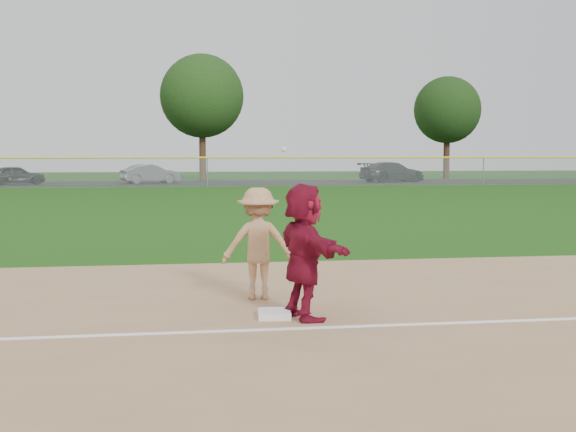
{
  "coord_description": "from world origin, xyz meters",
  "views": [
    {
      "loc": [
        -1.67,
        -9.94,
        2.31
      ],
      "look_at": [
        0.0,
        1.5,
        1.3
      ],
      "focal_mm": 45.0,
      "sensor_mm": 36.0,
      "label": 1
    }
  ],
  "objects": [
    {
      "name": "first_base",
      "position": [
        -0.43,
        -0.11,
        0.07
      ],
      "size": [
        0.48,
        0.48,
        0.1
      ],
      "primitive_type": "cube",
      "rotation": [
        0.0,
        0.0,
        -0.08
      ],
      "color": "white",
      "rests_on": "infield_dirt"
    },
    {
      "name": "car_mid",
      "position": [
        -4.11,
        45.93,
        0.73
      ],
      "size": [
        4.65,
        3.0,
        1.45
      ],
      "primitive_type": "imported",
      "rotation": [
        0.0,
        0.0,
        1.94
      ],
      "color": "#5C5F64",
      "rests_on": "parking_asphalt"
    },
    {
      "name": "tree_2",
      "position": [
        0.0,
        51.5,
        7.06
      ],
      "size": [
        7.0,
        7.0,
        10.58
      ],
      "color": "#392614",
      "rests_on": "ground"
    },
    {
      "name": "tree_3",
      "position": [
        22.0,
        52.8,
        6.16
      ],
      "size": [
        6.0,
        6.0,
        9.19
      ],
      "color": "#361F13",
      "rests_on": "ground"
    },
    {
      "name": "foul_line",
      "position": [
        0.0,
        -0.8,
        0.03
      ],
      "size": [
        60.0,
        0.1,
        0.01
      ],
      "primitive_type": "cube",
      "color": "white",
      "rests_on": "infield_dirt"
    },
    {
      "name": "outfield_fence",
      "position": [
        0.0,
        40.0,
        1.96
      ],
      "size": [
        110.0,
        0.12,
        110.0
      ],
      "color": "#999EA0",
      "rests_on": "ground"
    },
    {
      "name": "first_base_play",
      "position": [
        -0.51,
        1.23,
        0.9
      ],
      "size": [
        1.17,
        1.01,
        2.38
      ],
      "color": "#A1A1A3",
      "rests_on": "infield_dirt"
    },
    {
      "name": "car_left",
      "position": [
        -13.78,
        45.33,
        0.7
      ],
      "size": [
        4.38,
        3.01,
        1.38
      ],
      "primitive_type": "imported",
      "rotation": [
        0.0,
        0.0,
        1.95
      ],
      "color": "black",
      "rests_on": "parking_asphalt"
    },
    {
      "name": "car_right",
      "position": [
        14.93,
        46.0,
        0.8
      ],
      "size": [
        5.87,
        3.73,
        1.58
      ],
      "primitive_type": "imported",
      "rotation": [
        0.0,
        0.0,
        1.87
      ],
      "color": "black",
      "rests_on": "parking_asphalt"
    },
    {
      "name": "base_runner",
      "position": [
        -0.03,
        -0.23,
        0.96
      ],
      "size": [
        1.02,
        1.83,
        1.88
      ],
      "primitive_type": "imported",
      "rotation": [
        0.0,
        0.0,
        1.85
      ],
      "color": "maroon",
      "rests_on": "infield_dirt"
    },
    {
      "name": "ground",
      "position": [
        0.0,
        0.0,
        0.0
      ],
      "size": [
        160.0,
        160.0,
        0.0
      ],
      "primitive_type": "plane",
      "color": "#19490E",
      "rests_on": "ground"
    },
    {
      "name": "parking_asphalt",
      "position": [
        0.0,
        46.0,
        0.01
      ],
      "size": [
        120.0,
        10.0,
        0.01
      ],
      "primitive_type": "cube",
      "color": "black",
      "rests_on": "ground"
    }
  ]
}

